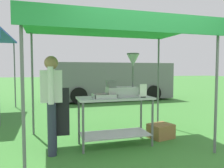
% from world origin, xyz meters
% --- Properties ---
extents(ground_plane, '(70.00, 70.00, 0.00)m').
position_xyz_m(ground_plane, '(0.00, 6.00, 0.00)').
color(ground_plane, '#3D7F33').
extents(stall_canopy, '(3.16, 2.18, 2.20)m').
position_xyz_m(stall_canopy, '(-0.28, 1.12, 2.12)').
color(stall_canopy, slate).
rests_on(stall_canopy, ground).
extents(donut_cart, '(1.36, 0.60, 0.89)m').
position_xyz_m(donut_cart, '(-0.28, 1.02, 0.63)').
color(donut_cart, '#B7B7BC').
rests_on(donut_cart, ground).
extents(donut_tray, '(0.40, 0.34, 0.07)m').
position_xyz_m(donut_tray, '(-0.50, 0.96, 0.91)').
color(donut_tray, '#B7B7BC').
rests_on(donut_tray, donut_cart).
extents(donut_fryer, '(0.62, 0.28, 0.80)m').
position_xyz_m(donut_fryer, '(-0.10, 1.06, 1.15)').
color(donut_fryer, '#B7B7BC').
rests_on(donut_fryer, donut_cart).
extents(menu_sign, '(0.13, 0.05, 0.24)m').
position_xyz_m(menu_sign, '(0.18, 0.83, 0.99)').
color(menu_sign, black).
rests_on(menu_sign, donut_cart).
extents(vendor, '(0.46, 0.54, 1.61)m').
position_xyz_m(vendor, '(-1.39, 0.93, 0.90)').
color(vendor, '#2D3347').
rests_on(vendor, ground).
extents(supply_crate, '(0.53, 0.48, 0.28)m').
position_xyz_m(supply_crate, '(0.74, 1.17, 0.14)').
color(supply_crate, olive).
rests_on(supply_crate, ground).
extents(van_grey, '(5.47, 2.21, 1.69)m').
position_xyz_m(van_grey, '(1.39, 7.05, 0.88)').
color(van_grey, slate).
rests_on(van_grey, ground).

